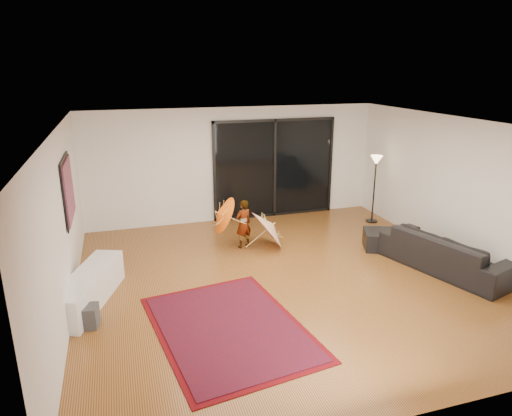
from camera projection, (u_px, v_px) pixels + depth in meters
name	position (u px, v px, depth m)	size (l,w,h in m)	color
floor	(285.00, 279.00, 8.05)	(7.00, 7.00, 0.00)	olive
ceiling	(288.00, 125.00, 7.24)	(7.00, 7.00, 0.00)	white
wall_back	(234.00, 165.00, 10.84)	(7.00, 7.00, 0.00)	silver
wall_front	(414.00, 307.00, 4.45)	(7.00, 7.00, 0.00)	silver
wall_left	(63.00, 227.00, 6.66)	(7.00, 7.00, 0.00)	silver
wall_right	(459.00, 190.00, 8.63)	(7.00, 7.00, 0.00)	silver
sliding_door	(274.00, 168.00, 11.14)	(3.06, 0.07, 2.40)	black
painting	(68.00, 190.00, 7.50)	(0.04, 1.28, 1.08)	black
media_console	(89.00, 288.00, 7.16)	(0.47, 1.87, 0.52)	white
speaker	(88.00, 316.00, 6.54)	(0.28, 0.28, 0.32)	#424244
persian_rug	(229.00, 327.00, 6.54)	(2.34, 3.00, 0.02)	#53070B
sofa	(446.00, 252.00, 8.32)	(2.38, 0.93, 0.70)	black
ottoman	(380.00, 240.00, 9.36)	(0.65, 0.65, 0.37)	black
floor_lamp	(376.00, 170.00, 10.64)	(0.28, 0.28, 1.61)	black
child	(243.00, 224.00, 9.32)	(0.37, 0.24, 1.02)	#999999
parasol_orange	(217.00, 217.00, 9.06)	(0.50, 0.78, 0.84)	orange
parasol_white	(273.00, 223.00, 9.36)	(0.72, 0.95, 0.98)	white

